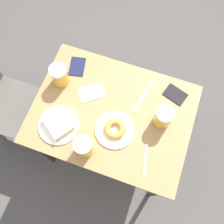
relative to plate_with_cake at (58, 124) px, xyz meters
The scene contains 12 objects.
ground_plane 0.82m from the plate_with_cake, 56.95° to the right, with size 8.00×8.00×0.00m, color #474442.
table 0.32m from the plate_with_cake, 56.95° to the right, with size 0.67×0.90×0.75m.
plate_with_cake is the anchor object (origin of this frame).
plate_with_donut 0.31m from the plate_with_cake, 75.66° to the right, with size 0.22×0.22×0.05m.
beer_mug_left 0.57m from the plate_with_cake, 68.13° to the right, with size 0.10×0.10×0.14m.
beer_mug_center 0.28m from the plate_with_cake, 19.94° to the left, with size 0.10×0.10×0.14m.
beer_mug_right 0.21m from the plate_with_cake, 112.46° to the right, with size 0.10×0.10×0.14m.
napkin_folded 0.27m from the plate_with_cake, 22.34° to the right, with size 0.16×0.17×0.00m.
fork 0.51m from the plate_with_cake, 92.49° to the right, with size 0.17×0.05×0.00m.
knife 0.50m from the plate_with_cake, 50.55° to the right, with size 0.22×0.05×0.00m.
passport_near_edge 0.38m from the plate_with_cake, ahead, with size 0.14×0.11×0.01m.
passport_far_edge 0.69m from the plate_with_cake, 54.88° to the right, with size 0.12×0.15×0.01m.
Camera 1 is at (-0.44, -0.16, 2.07)m, focal length 40.00 mm.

